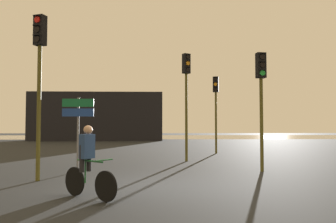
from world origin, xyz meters
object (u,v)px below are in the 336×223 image
(traffic_light_near_left, at_px, (39,66))
(traffic_light_center, at_px, (186,87))
(cyclist, at_px, (88,161))
(traffic_light_near_right, at_px, (261,88))
(distant_building, at_px, (98,117))
(direction_sign_post, at_px, (78,120))
(traffic_light_far_right, at_px, (216,100))

(traffic_light_near_left, relative_size, traffic_light_center, 1.00)
(cyclist, bearing_deg, traffic_light_near_right, 166.94)
(distant_building, relative_size, traffic_light_center, 2.89)
(distant_building, relative_size, cyclist, 8.70)
(distant_building, distance_m, direction_sign_post, 24.91)
(distant_building, height_order, direction_sign_post, distant_building)
(traffic_light_far_right, xyz_separation_m, traffic_light_center, (-2.11, -4.10, 0.27))
(direction_sign_post, xyz_separation_m, cyclist, (1.21, -4.17, -0.97))
(traffic_light_near_left, height_order, direction_sign_post, traffic_light_near_left)
(traffic_light_far_right, bearing_deg, traffic_light_near_left, 70.18)
(distant_building, distance_m, cyclist, 29.26)
(traffic_light_near_right, height_order, direction_sign_post, traffic_light_near_right)
(traffic_light_far_right, height_order, traffic_light_near_left, traffic_light_near_left)
(cyclist, bearing_deg, traffic_light_center, -162.17)
(traffic_light_far_right, distance_m, traffic_light_near_left, 11.46)
(distant_building, distance_m, traffic_light_center, 22.81)
(direction_sign_post, bearing_deg, traffic_light_near_left, 68.92)
(distant_building, xyz_separation_m, traffic_light_far_right, (9.85, -17.33, 0.52))
(traffic_light_center, bearing_deg, traffic_light_near_right, 96.70)
(distant_building, relative_size, traffic_light_far_right, 3.16)
(traffic_light_near_left, relative_size, cyclist, 3.02)
(distant_building, height_order, cyclist, distant_building)
(distant_building, height_order, traffic_light_near_left, distant_building)
(distant_building, distance_m, traffic_light_far_right, 19.94)
(traffic_light_far_right, distance_m, cyclist, 12.72)
(distant_building, xyz_separation_m, traffic_light_near_right, (10.10, -24.75, 0.36))
(traffic_light_near_right, distance_m, traffic_light_far_right, 7.43)
(distant_building, bearing_deg, traffic_light_near_right, -67.81)
(traffic_light_center, bearing_deg, distant_building, -98.77)
(traffic_light_near_right, bearing_deg, traffic_light_center, -61.90)
(traffic_light_near_right, xyz_separation_m, cyclist, (-5.25, -4.05, -2.11))
(traffic_light_near_right, bearing_deg, direction_sign_post, -8.33)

